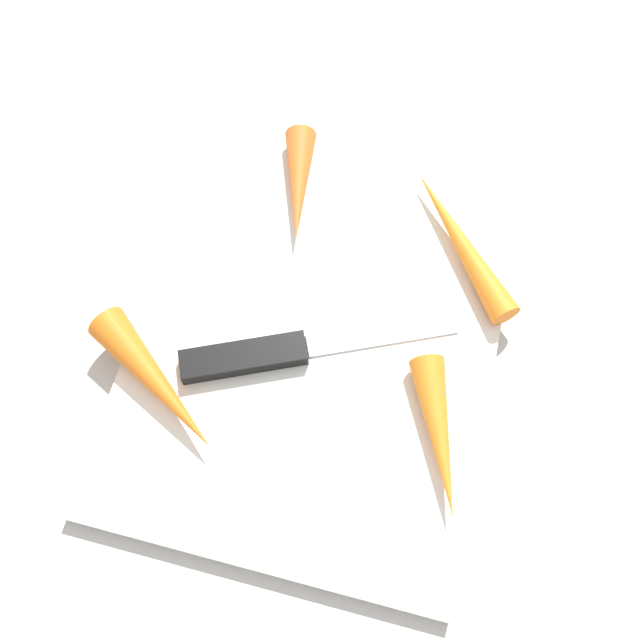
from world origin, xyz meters
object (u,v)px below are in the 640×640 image
at_px(carrot_longest, 460,241).
at_px(carrot_long, 156,382).
at_px(carrot_short, 439,436).
at_px(cutting_board, 320,323).
at_px(carrot_shortest, 298,185).
at_px(knife, 262,355).

relative_size(carrot_longest, carrot_long, 1.12).
bearing_deg(carrot_longest, carrot_short, 145.59).
height_order(cutting_board, carrot_shortest, carrot_shortest).
height_order(knife, carrot_longest, carrot_longest).
distance_m(cutting_board, knife, 0.05).
relative_size(cutting_board, carrot_shortest, 3.69).
bearing_deg(carrot_long, carrot_longest, 76.11).
bearing_deg(carrot_longest, cutting_board, 94.95).
xyz_separation_m(cutting_board, carrot_long, (-0.08, 0.10, 0.02)).
height_order(carrot_longest, carrot_short, carrot_short).
distance_m(knife, carrot_long, 0.08).
distance_m(knife, carrot_longest, 0.17).
xyz_separation_m(carrot_longest, carrot_shortest, (0.02, 0.13, 0.00)).
distance_m(knife, carrot_short, 0.14).
distance_m(carrot_longest, carrot_short, 0.15).
height_order(carrot_longest, carrot_shortest, carrot_shortest).
bearing_deg(carrot_shortest, cutting_board, 10.34).
height_order(knife, carrot_long, carrot_long).
xyz_separation_m(carrot_shortest, carrot_long, (-0.18, 0.05, 0.00)).
bearing_deg(carrot_shortest, knife, -8.33).
xyz_separation_m(knife, carrot_shortest, (0.14, 0.01, 0.01)).
relative_size(cutting_board, knife, 1.89).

